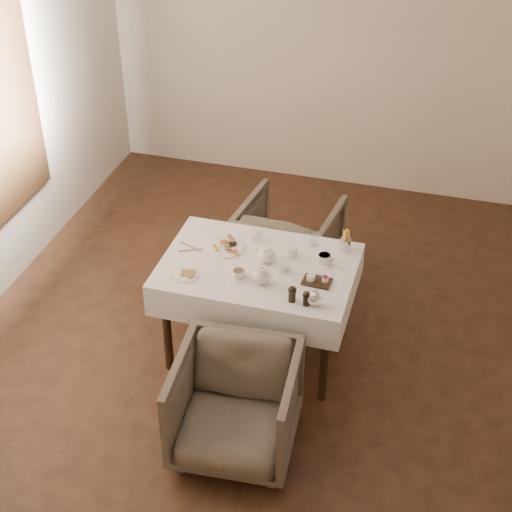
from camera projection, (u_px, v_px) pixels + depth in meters
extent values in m
plane|color=black|center=(280.00, 347.00, 5.63)|extent=(5.00, 5.00, 0.00)
plane|color=#BDB198|center=(356.00, 35.00, 6.77)|extent=(4.50, 0.00, 4.50)
plane|color=#BDB198|center=(113.00, 490.00, 2.84)|extent=(4.50, 0.00, 4.50)
cube|color=black|center=(258.00, 269.00, 5.20)|extent=(1.20, 0.80, 0.04)
cube|color=silver|center=(258.00, 279.00, 5.24)|extent=(1.28, 0.88, 0.23)
cylinder|color=black|center=(201.00, 271.00, 5.80)|extent=(0.06, 0.06, 0.70)
cylinder|color=black|center=(344.00, 296.00, 5.55)|extent=(0.06, 0.06, 0.70)
cylinder|color=black|center=(167.00, 329.00, 5.26)|extent=(0.06, 0.06, 0.70)
cylinder|color=black|center=(324.00, 359.00, 5.02)|extent=(0.06, 0.06, 0.70)
imported|color=#4B4137|center=(235.00, 406.00, 4.70)|extent=(0.77, 0.79, 0.68)
imported|color=#4B4137|center=(288.00, 241.00, 6.15)|extent=(0.80, 0.82, 0.67)
cylinder|color=white|center=(224.00, 247.00, 5.33)|extent=(0.28, 0.28, 0.01)
ellipsoid|color=#B0551F|center=(224.00, 241.00, 5.36)|extent=(0.07, 0.06, 0.02)
cylinder|color=brown|center=(231.00, 239.00, 5.38)|extent=(0.08, 0.09, 0.03)
cylinder|color=black|center=(233.00, 244.00, 5.34)|extent=(0.05, 0.05, 0.02)
cube|color=maroon|center=(232.00, 251.00, 5.27)|extent=(0.10, 0.06, 0.01)
ellipsoid|color=#264C19|center=(228.00, 247.00, 5.32)|extent=(0.06, 0.05, 0.02)
cylinder|color=white|center=(186.00, 276.00, 5.07)|extent=(0.17, 0.17, 0.01)
cube|color=olive|center=(188.00, 274.00, 5.07)|extent=(0.10, 0.10, 0.01)
cube|color=silver|center=(181.00, 276.00, 5.06)|extent=(0.13, 0.10, 0.01)
cylinder|color=white|center=(292.00, 252.00, 5.23)|extent=(0.07, 0.07, 0.07)
cylinder|color=white|center=(239.00, 278.00, 5.05)|extent=(0.12, 0.12, 0.01)
cylinder|color=white|center=(239.00, 274.00, 5.03)|extent=(0.10, 0.10, 0.05)
cylinder|color=#906341|center=(239.00, 271.00, 5.02)|extent=(0.07, 0.07, 0.00)
cylinder|color=white|center=(324.00, 263.00, 5.19)|extent=(0.14, 0.14, 0.01)
cylinder|color=white|center=(324.00, 258.00, 5.17)|extent=(0.10, 0.10, 0.06)
cylinder|color=#906341|center=(325.00, 255.00, 5.15)|extent=(0.08, 0.08, 0.00)
cylinder|color=silver|center=(257.00, 235.00, 5.39)|extent=(0.08, 0.08, 0.09)
cylinder|color=silver|center=(285.00, 265.00, 5.08)|extent=(0.08, 0.08, 0.10)
cylinder|color=silver|center=(314.00, 240.00, 5.34)|extent=(0.08, 0.08, 0.09)
cube|color=black|center=(317.00, 282.00, 5.01)|extent=(0.19, 0.13, 0.02)
cylinder|color=white|center=(311.00, 278.00, 5.00)|extent=(0.06, 0.06, 0.03)
cylinder|color=maroon|center=(325.00, 279.00, 4.99)|extent=(0.04, 0.04, 0.03)
cylinder|color=silver|center=(345.00, 245.00, 5.29)|extent=(0.08, 0.08, 0.09)
cube|color=silver|center=(190.00, 247.00, 5.35)|extent=(0.18, 0.08, 0.00)
cube|color=silver|center=(192.00, 250.00, 5.31)|extent=(0.18, 0.10, 0.00)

